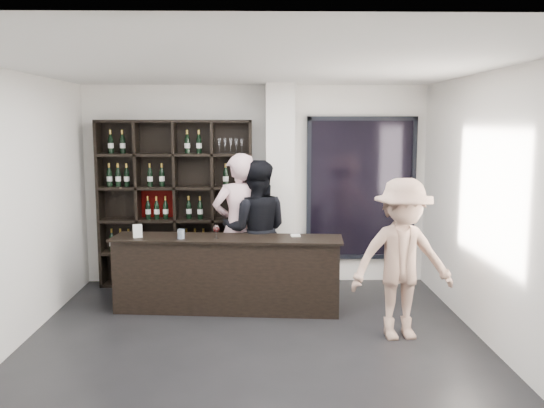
{
  "coord_description": "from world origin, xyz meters",
  "views": [
    {
      "loc": [
        0.08,
        -5.68,
        2.36
      ],
      "look_at": [
        0.21,
        1.1,
        1.4
      ],
      "focal_mm": 38.0,
      "sensor_mm": 36.0,
      "label": 1
    }
  ],
  "objects_px": {
    "wine_shelf": "(176,204)",
    "tasting_counter": "(227,274)",
    "taster_black": "(256,230)",
    "customer": "(402,259)",
    "taster_pink": "(239,227)"
  },
  "relations": [
    {
      "from": "tasting_counter",
      "to": "taster_black",
      "type": "height_order",
      "value": "taster_black"
    },
    {
      "from": "taster_pink",
      "to": "wine_shelf",
      "type": "bearing_deg",
      "value": -57.01
    },
    {
      "from": "wine_shelf",
      "to": "customer",
      "type": "distance_m",
      "value": 3.52
    },
    {
      "from": "taster_black",
      "to": "wine_shelf",
      "type": "bearing_deg",
      "value": -29.79
    },
    {
      "from": "wine_shelf",
      "to": "tasting_counter",
      "type": "xyz_separation_m",
      "value": [
        0.8,
        -1.19,
        -0.73
      ]
    },
    {
      "from": "taster_pink",
      "to": "taster_black",
      "type": "relative_size",
      "value": 1.05
    },
    {
      "from": "wine_shelf",
      "to": "taster_black",
      "type": "xyz_separation_m",
      "value": [
        1.16,
        -0.72,
        -0.26
      ]
    },
    {
      "from": "taster_black",
      "to": "customer",
      "type": "xyz_separation_m",
      "value": [
        1.61,
        -1.45,
        -0.05
      ]
    },
    {
      "from": "wine_shelf",
      "to": "taster_pink",
      "type": "xyz_separation_m",
      "value": [
        0.94,
        -0.72,
        -0.22
      ]
    },
    {
      "from": "taster_pink",
      "to": "taster_black",
      "type": "bearing_deg",
      "value": 160.33
    },
    {
      "from": "customer",
      "to": "wine_shelf",
      "type": "bearing_deg",
      "value": 134.9
    },
    {
      "from": "wine_shelf",
      "to": "tasting_counter",
      "type": "relative_size",
      "value": 0.84
    },
    {
      "from": "wine_shelf",
      "to": "tasting_counter",
      "type": "bearing_deg",
      "value": -56.11
    },
    {
      "from": "wine_shelf",
      "to": "customer",
      "type": "height_order",
      "value": "wine_shelf"
    },
    {
      "from": "wine_shelf",
      "to": "taster_black",
      "type": "height_order",
      "value": "wine_shelf"
    }
  ]
}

